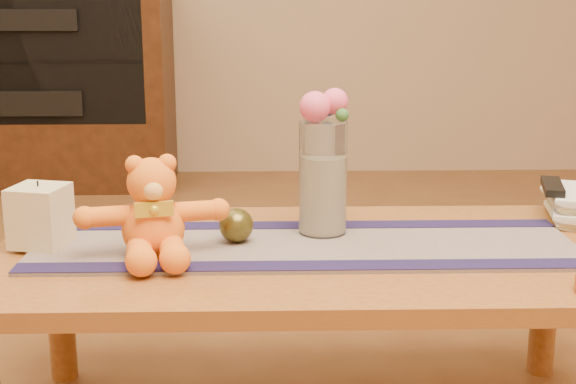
{
  "coord_description": "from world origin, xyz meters",
  "views": [
    {
      "loc": [
        -0.09,
        -1.7,
        1.01
      ],
      "look_at": [
        -0.05,
        0.0,
        0.58
      ],
      "focal_mm": 50.48,
      "sensor_mm": 36.0,
      "label": 1
    }
  ],
  "objects_px": {
    "book_bottom": "(550,215)",
    "tv_remote": "(553,187)",
    "pillar_candle": "(40,216)",
    "teddy_bear": "(153,208)",
    "bronze_ball": "(236,225)",
    "glass_vase": "(323,178)"
  },
  "relations": [
    {
      "from": "tv_remote",
      "to": "glass_vase",
      "type": "bearing_deg",
      "value": -154.56
    },
    {
      "from": "teddy_bear",
      "to": "glass_vase",
      "type": "relative_size",
      "value": 1.16
    },
    {
      "from": "bronze_ball",
      "to": "tv_remote",
      "type": "bearing_deg",
      "value": 13.49
    },
    {
      "from": "teddy_bear",
      "to": "pillar_candle",
      "type": "relative_size",
      "value": 2.27
    },
    {
      "from": "pillar_candle",
      "to": "teddy_bear",
      "type": "bearing_deg",
      "value": -15.64
    },
    {
      "from": "pillar_candle",
      "to": "book_bottom",
      "type": "bearing_deg",
      "value": 9.64
    },
    {
      "from": "teddy_bear",
      "to": "glass_vase",
      "type": "xyz_separation_m",
      "value": [
        0.37,
        0.15,
        0.03
      ]
    },
    {
      "from": "teddy_bear",
      "to": "book_bottom",
      "type": "height_order",
      "value": "teddy_bear"
    },
    {
      "from": "glass_vase",
      "to": "bronze_ball",
      "type": "xyz_separation_m",
      "value": [
        -0.2,
        -0.07,
        -0.09
      ]
    },
    {
      "from": "pillar_candle",
      "to": "glass_vase",
      "type": "xyz_separation_m",
      "value": [
        0.63,
        0.08,
        0.06
      ]
    },
    {
      "from": "book_bottom",
      "to": "glass_vase",
      "type": "bearing_deg",
      "value": -156.68
    },
    {
      "from": "bronze_ball",
      "to": "tv_remote",
      "type": "distance_m",
      "value": 0.79
    },
    {
      "from": "teddy_bear",
      "to": "glass_vase",
      "type": "distance_m",
      "value": 0.4
    },
    {
      "from": "pillar_candle",
      "to": "bronze_ball",
      "type": "height_order",
      "value": "pillar_candle"
    },
    {
      "from": "teddy_bear",
      "to": "glass_vase",
      "type": "bearing_deg",
      "value": 10.36
    },
    {
      "from": "glass_vase",
      "to": "tv_remote",
      "type": "bearing_deg",
      "value": 11.55
    },
    {
      "from": "teddy_bear",
      "to": "bronze_ball",
      "type": "xyz_separation_m",
      "value": [
        0.17,
        0.08,
        -0.06
      ]
    },
    {
      "from": "pillar_candle",
      "to": "glass_vase",
      "type": "height_order",
      "value": "glass_vase"
    },
    {
      "from": "glass_vase",
      "to": "book_bottom",
      "type": "height_order",
      "value": "glass_vase"
    },
    {
      "from": "pillar_candle",
      "to": "bronze_ball",
      "type": "distance_m",
      "value": 0.43
    },
    {
      "from": "book_bottom",
      "to": "tv_remote",
      "type": "height_order",
      "value": "tv_remote"
    },
    {
      "from": "glass_vase",
      "to": "book_bottom",
      "type": "xyz_separation_m",
      "value": [
        0.58,
        0.13,
        -0.13
      ]
    }
  ]
}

